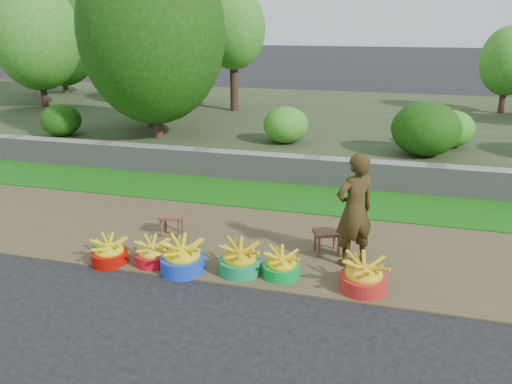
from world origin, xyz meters
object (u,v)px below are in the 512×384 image
(basin_c, at_px, (182,258))
(basin_d, at_px, (240,260))
(stool_right, at_px, (327,235))
(basin_e, at_px, (281,266))
(vendor_woman, at_px, (354,210))
(basin_f, at_px, (364,277))
(basin_a, at_px, (109,252))
(basin_b, at_px, (153,254))
(stool_left, at_px, (172,219))

(basin_c, relative_size, basin_d, 1.05)
(basin_d, distance_m, stool_right, 1.28)
(basin_e, bearing_deg, vendor_woman, 34.87)
(basin_f, distance_m, vendor_woman, 0.88)
(basin_c, relative_size, stool_right, 1.28)
(basin_c, xyz_separation_m, basin_d, (0.71, 0.14, -0.01))
(basin_a, height_order, vendor_woman, vendor_woman)
(basin_b, bearing_deg, basin_d, 3.59)
(basin_e, bearing_deg, stool_left, 156.18)
(basin_a, relative_size, basin_b, 1.02)
(basin_a, distance_m, basin_b, 0.57)
(basin_c, bearing_deg, basin_a, -177.45)
(basin_c, distance_m, basin_e, 1.24)
(basin_a, xyz_separation_m, basin_c, (1.00, 0.04, 0.03))
(stool_left, relative_size, stool_right, 0.87)
(basin_e, xyz_separation_m, stool_right, (0.45, 0.80, 0.12))
(basin_b, xyz_separation_m, basin_f, (2.66, 0.03, 0.03))
(basin_a, relative_size, basin_e, 1.01)
(basin_a, distance_m, basin_e, 2.24)
(stool_right, bearing_deg, basin_c, -149.77)
(basin_a, xyz_separation_m, stool_left, (0.42, 1.03, 0.11))
(basin_d, xyz_separation_m, basin_f, (1.51, -0.04, 0.01))
(basin_c, distance_m, basin_f, 2.22)
(basin_f, bearing_deg, stool_left, 162.61)
(basin_d, bearing_deg, stool_left, 147.00)
(basin_c, distance_m, vendor_woman, 2.24)
(stool_left, bearing_deg, basin_e, -23.82)
(stool_left, bearing_deg, basin_b, -81.28)
(basin_e, relative_size, stool_right, 1.06)
(basin_e, xyz_separation_m, stool_left, (-1.81, 0.80, 0.11))
(basin_a, height_order, basin_e, basin_a)
(stool_left, height_order, vendor_woman, vendor_woman)
(stool_left, distance_m, vendor_woman, 2.67)
(basin_a, height_order, basin_b, basin_a)
(basin_b, distance_m, basin_d, 1.15)
(basin_b, distance_m, basin_f, 2.67)
(basin_c, height_order, stool_left, basin_c)
(basin_a, bearing_deg, basin_f, 2.66)
(basin_b, xyz_separation_m, stool_right, (2.12, 0.91, 0.12))
(basin_e, relative_size, stool_left, 1.23)
(basin_d, bearing_deg, stool_right, 40.68)
(basin_a, xyz_separation_m, basin_f, (3.22, 0.15, 0.03))
(basin_a, distance_m, stool_left, 1.12)
(basin_e, bearing_deg, basin_c, -171.49)
(basin_d, height_order, basin_f, basin_f)
(basin_a, relative_size, stool_right, 1.08)
(basin_b, relative_size, basin_d, 0.86)
(basin_f, bearing_deg, basin_d, 178.51)
(basin_b, xyz_separation_m, basin_c, (0.44, -0.07, 0.03))
(basin_b, height_order, basin_f, basin_f)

